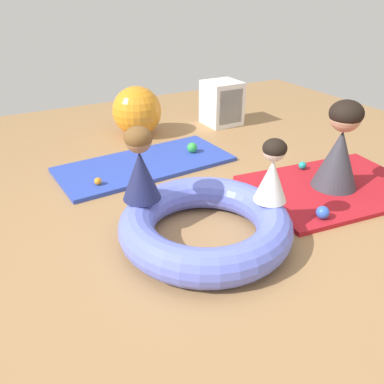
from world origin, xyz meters
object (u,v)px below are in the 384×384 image
(play_ball_blue, at_px, (323,212))
(play_ball_orange, at_px, (98,181))
(child_in_navy, at_px, (140,165))
(exercise_ball_large, at_px, (137,111))
(inflatable_cushion, at_px, (205,225))
(storage_cube, at_px, (223,103))
(play_ball_teal, at_px, (302,165))
(child_in_white, at_px, (272,171))
(adult_seated, at_px, (340,146))
(play_ball_green, at_px, (192,148))

(play_ball_blue, height_order, play_ball_orange, play_ball_blue)
(child_in_navy, xyz_separation_m, play_ball_blue, (1.26, -0.61, -0.44))
(child_in_navy, relative_size, exercise_ball_large, 0.93)
(inflatable_cushion, relative_size, storage_cube, 2.25)
(play_ball_blue, height_order, play_ball_teal, play_ball_blue)
(child_in_white, distance_m, play_ball_orange, 1.65)
(adult_seated, bearing_deg, play_ball_orange, 166.72)
(inflatable_cushion, distance_m, child_in_white, 0.62)
(play_ball_green, bearing_deg, storage_cube, 40.96)
(exercise_ball_large, xyz_separation_m, storage_cube, (1.14, -0.16, -0.02))
(play_ball_teal, bearing_deg, play_ball_green, 129.41)
(inflatable_cushion, bearing_deg, exercise_ball_large, 79.59)
(play_ball_green, bearing_deg, play_ball_orange, -166.82)
(child_in_white, height_order, storage_cube, child_in_white)
(play_ball_teal, height_order, exercise_ball_large, exercise_ball_large)
(play_ball_green, bearing_deg, child_in_navy, -133.52)
(adult_seated, bearing_deg, inflatable_cushion, -158.86)
(play_ball_orange, bearing_deg, child_in_navy, -82.15)
(child_in_navy, height_order, storage_cube, child_in_navy)
(play_ball_orange, xyz_separation_m, exercise_ball_large, (0.88, 1.19, 0.22))
(play_ball_blue, xyz_separation_m, play_ball_teal, (0.51, 0.78, -0.01))
(play_ball_orange, distance_m, exercise_ball_large, 1.50)
(play_ball_green, xyz_separation_m, play_ball_teal, (0.75, -0.91, -0.02))
(play_ball_green, bearing_deg, inflatable_cushion, -115.54)
(child_in_navy, relative_size, storage_cube, 0.99)
(inflatable_cushion, distance_m, play_ball_green, 1.61)
(play_ball_green, xyz_separation_m, play_ball_orange, (-1.13, -0.27, -0.02))
(child_in_white, bearing_deg, play_ball_blue, -22.96)
(child_in_white, height_order, adult_seated, adult_seated)
(child_in_white, xyz_separation_m, storage_cube, (1.09, 2.32, -0.21))
(play_ball_blue, relative_size, play_ball_teal, 1.36)
(inflatable_cushion, xyz_separation_m, exercise_ball_large, (0.44, 2.38, 0.17))
(adult_seated, xyz_separation_m, play_ball_teal, (0.01, 0.42, -0.35))
(play_ball_blue, distance_m, play_ball_teal, 0.93)
(adult_seated, distance_m, play_ball_teal, 0.54)
(play_ball_green, distance_m, play_ball_teal, 1.18)
(child_in_navy, bearing_deg, play_ball_orange, -62.20)
(play_ball_teal, relative_size, exercise_ball_large, 0.13)
(play_ball_blue, bearing_deg, exercise_ball_large, 100.63)
(child_in_navy, relative_size, play_ball_teal, 7.28)
(child_in_white, bearing_deg, play_ball_orange, 119.25)
(play_ball_green, distance_m, play_ball_blue, 1.71)
(child_in_navy, xyz_separation_m, adult_seated, (1.76, -0.25, -0.11))
(inflatable_cushion, height_order, play_ball_orange, inflatable_cushion)
(child_in_white, relative_size, play_ball_orange, 6.95)
(child_in_navy, distance_m, play_ball_teal, 1.84)
(exercise_ball_large, bearing_deg, play_ball_teal, -61.33)
(inflatable_cushion, relative_size, play_ball_teal, 16.50)
(play_ball_teal, xyz_separation_m, exercise_ball_large, (-1.00, 1.84, 0.22))
(play_ball_teal, height_order, storage_cube, storage_cube)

